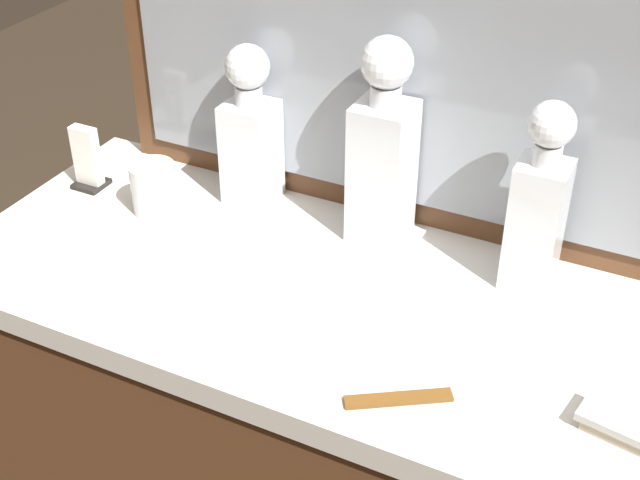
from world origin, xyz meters
name	(u,v)px	position (x,y,z in m)	size (l,w,h in m)	color
crystal_decanter_far_right	(383,161)	(0.02, 0.16, 1.01)	(0.08, 0.08, 0.32)	white
crystal_decanter_rear	(251,140)	(-0.21, 0.17, 0.99)	(0.08, 0.08, 0.27)	white
crystal_decanter_far_left	(537,215)	(0.26, 0.14, 1.00)	(0.07, 0.07, 0.28)	white
crystal_tumbler_far_right	(154,190)	(-0.33, 0.07, 0.92)	(0.07, 0.07, 0.08)	white
tortoiseshell_comb	(398,399)	(0.19, -0.16, 0.88)	(0.12, 0.09, 0.01)	brown
napkin_holder	(88,162)	(-0.47, 0.08, 0.93)	(0.05, 0.05, 0.11)	black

